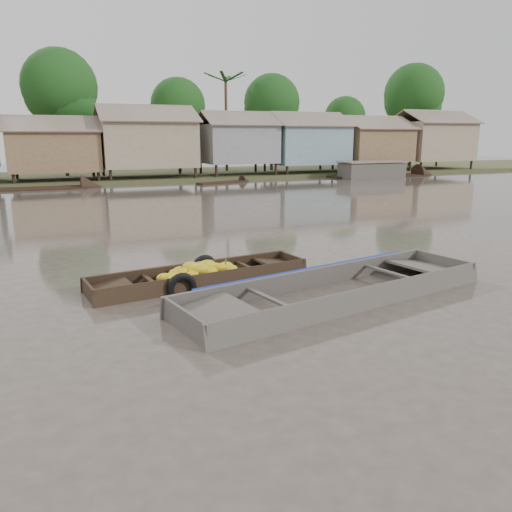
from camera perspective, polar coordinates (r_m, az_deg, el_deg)
name	(u,v)px	position (r m, az deg, el deg)	size (l,w,h in m)	color
ground	(303,312)	(9.55, 5.43, -6.40)	(120.00, 120.00, 0.00)	#494038
riverbank	(148,138)	(40.44, -12.25, 13.09)	(120.00, 12.47, 10.22)	#384723
banana_boat	(198,277)	(11.39, -6.65, -2.42)	(5.21, 1.92, 0.71)	black
viewer_boat	(336,295)	(10.45, 9.15, -4.44)	(7.25, 3.18, 0.57)	#48433D
distant_boats	(306,178)	(36.63, 5.69, 8.83)	(46.35, 15.65, 1.38)	black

